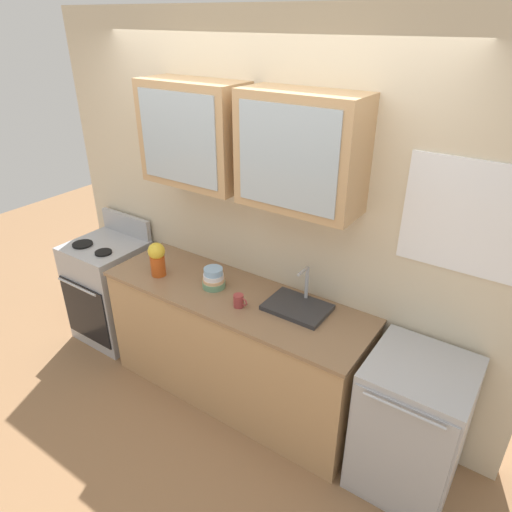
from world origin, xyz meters
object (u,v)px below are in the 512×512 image
object	(u,v)px
sink_faucet	(298,306)
vase	(157,258)
bowl_stack	(213,279)
dishwasher	(411,426)
stove_range	(111,290)
cup_near_sink	(239,301)

from	to	relation	value
sink_faucet	vase	size ratio (longest dim) A/B	1.58
bowl_stack	dishwasher	xyz separation A→B (m)	(1.46, -0.00, -0.51)
stove_range	dishwasher	size ratio (longest dim) A/B	1.20
sink_faucet	dishwasher	size ratio (longest dim) A/B	0.45
stove_range	dishwasher	world-z (taller)	stove_range
vase	cup_near_sink	bearing A→B (deg)	-0.20
cup_near_sink	sink_faucet	bearing A→B (deg)	30.33
cup_near_sink	stove_range	bearing A→B (deg)	176.14
stove_range	dishwasher	distance (m)	2.64
vase	cup_near_sink	world-z (taller)	vase
stove_range	vase	size ratio (longest dim) A/B	4.20
sink_faucet	cup_near_sink	world-z (taller)	sink_faucet
vase	dishwasher	xyz separation A→B (m)	(1.90, 0.09, -0.59)
bowl_stack	cup_near_sink	distance (m)	0.31
cup_near_sink	vase	bearing A→B (deg)	179.80
dishwasher	cup_near_sink	bearing A→B (deg)	-175.36
bowl_stack	sink_faucet	bearing A→B (deg)	8.87
sink_faucet	dishwasher	bearing A→B (deg)	-6.61
stove_range	cup_near_sink	world-z (taller)	stove_range
bowl_stack	vase	xyz separation A→B (m)	(-0.44, -0.09, 0.07)
bowl_stack	dishwasher	size ratio (longest dim) A/B	0.18
stove_range	bowl_stack	world-z (taller)	stove_range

